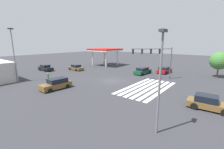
# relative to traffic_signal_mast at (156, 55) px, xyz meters

# --- Properties ---
(ground_plane) EXTENTS (147.09, 147.09, 0.00)m
(ground_plane) POSITION_rel_traffic_signal_mast_xyz_m (-5.77, 5.77, -4.65)
(ground_plane) COLOR #333338
(crosswalk_markings) EXTENTS (11.43, 5.35, 0.01)m
(crosswalk_markings) POSITION_rel_traffic_signal_mast_xyz_m (-5.77, -1.29, -4.65)
(crosswalk_markings) COLOR silver
(crosswalk_markings) RESTS_ON ground_plane
(traffic_signal_mast) EXTENTS (5.61, 5.61, 6.05)m
(traffic_signal_mast) POSITION_rel_traffic_signal_mast_xyz_m (0.00, 0.00, 0.00)
(traffic_signal_mast) COLOR #47474C
(traffic_signal_mast) RESTS_ON ground_plane
(car_0) EXTENTS (4.64, 2.30, 1.62)m
(car_0) POSITION_rel_traffic_signal_mast_xyz_m (-14.89, 9.36, -3.89)
(car_0) COLOR brown
(car_0) RESTS_ON ground_plane
(car_1) EXTENTS (4.89, 2.38, 1.48)m
(car_1) POSITION_rel_traffic_signal_mast_xyz_m (3.25, 4.16, -3.94)
(car_1) COLOR #144728
(car_1) RESTS_ON ground_plane
(car_2) EXTENTS (2.15, 4.59, 1.39)m
(car_2) POSITION_rel_traffic_signal_mast_xyz_m (-2.99, 19.83, -4.01)
(car_2) COLOR brown
(car_2) RESTS_ON ground_plane
(car_3) EXTENTS (2.26, 4.37, 1.51)m
(car_3) POSITION_rel_traffic_signal_mast_xyz_m (-8.84, -9.75, -3.95)
(car_3) COLOR brown
(car_3) RESTS_ON ground_plane
(car_4) EXTENTS (2.11, 4.69, 1.46)m
(car_4) POSITION_rel_traffic_signal_mast_xyz_m (-8.20, 25.20, -3.96)
(car_4) COLOR black
(car_4) RESTS_ON ground_plane
(car_5) EXTENTS (4.41, 2.31, 1.44)m
(car_5) POSITION_rel_traffic_signal_mast_xyz_m (7.42, 0.75, -3.95)
(car_5) COLOR maroon
(car_5) RESTS_ON ground_plane
(gas_station_canopy) EXTENTS (7.83, 7.83, 5.13)m
(gas_station_canopy) POSITION_rel_traffic_signal_mast_xyz_m (7.55, 19.06, -0.09)
(gas_station_canopy) COLOR silver
(gas_station_canopy) RESTS_ON ground_plane
(pedestrian) EXTENTS (0.41, 0.41, 1.70)m
(pedestrian) POSITION_rel_traffic_signal_mast_xyz_m (-13.67, 13.90, -3.70)
(pedestrian) COLOR #38383D
(pedestrian) RESTS_ON ground_plane
(street_light_pole_a) EXTENTS (0.80, 0.36, 7.86)m
(street_light_pole_a) POSITION_rel_traffic_signal_mast_xyz_m (-16.37, -7.13, 0.07)
(street_light_pole_a) COLOR slate
(street_light_pole_a) RESTS_ON ground_plane
(street_light_pole_b) EXTENTS (0.80, 0.36, 9.29)m
(street_light_pole_b) POSITION_rel_traffic_signal_mast_xyz_m (-17.10, 18.32, 0.81)
(street_light_pole_b) COLOR slate
(street_light_pole_b) RESTS_ON ground_plane
(tree_corner_a) EXTENTS (3.48, 3.48, 5.14)m
(tree_corner_a) POSITION_rel_traffic_signal_mast_xyz_m (9.53, -9.23, -1.26)
(tree_corner_a) COLOR brown
(tree_corner_a) RESTS_ON ground_plane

